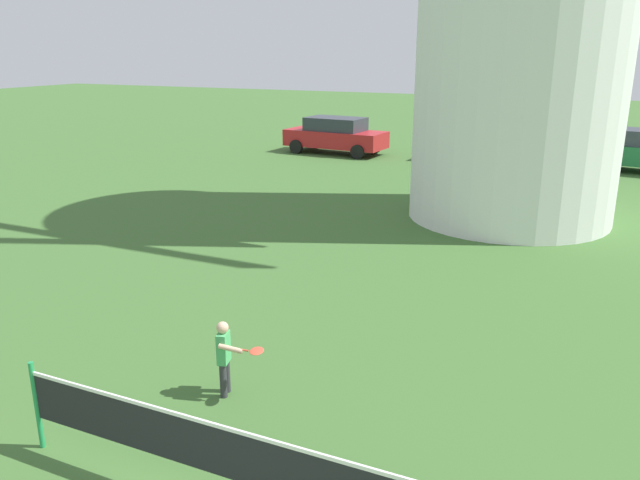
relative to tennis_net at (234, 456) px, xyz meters
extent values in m
cylinder|color=#238E4C|center=(-2.65, 0.00, -0.14)|extent=(0.06, 0.06, 1.10)
cube|color=black|center=(0.00, 0.00, -0.01)|extent=(5.26, 0.01, 0.55)
cube|color=white|center=(0.00, 0.00, 0.28)|extent=(5.26, 0.02, 0.04)
cylinder|color=#333338|center=(-1.36, 1.95, -0.45)|extent=(0.10, 0.10, 0.48)
cylinder|color=#333338|center=(-1.32, 1.81, -0.45)|extent=(0.10, 0.10, 0.48)
cube|color=#4CB266|center=(-1.34, 1.88, 0.01)|extent=(0.18, 0.26, 0.43)
sphere|color=#DBB28E|center=(-1.34, 1.88, 0.29)|extent=(0.16, 0.16, 0.16)
cylinder|color=#DBB28E|center=(-1.38, 2.03, -0.01)|extent=(0.07, 0.07, 0.32)
cylinder|color=#DBB28E|center=(-1.17, 1.79, 0.07)|extent=(0.33, 0.15, 0.12)
cylinder|color=#D84C33|center=(-1.05, 1.82, 0.07)|extent=(0.22, 0.08, 0.04)
ellipsoid|color=#D84C33|center=(-0.83, 1.87, 0.07)|extent=(0.23, 0.28, 0.03)
cube|color=red|center=(-7.89, 20.83, -0.04)|extent=(4.51, 2.04, 0.70)
cube|color=#2D333D|center=(-7.89, 20.83, 0.59)|extent=(2.57, 1.69, 0.56)
cylinder|color=black|center=(-6.33, 21.55, -0.39)|extent=(0.61, 0.23, 0.60)
cylinder|color=black|center=(-6.47, 19.86, -0.39)|extent=(0.61, 0.23, 0.60)
cylinder|color=black|center=(-9.31, 21.79, -0.39)|extent=(0.61, 0.23, 0.60)
cylinder|color=black|center=(-9.44, 20.10, -0.39)|extent=(0.61, 0.23, 0.60)
cube|color=#334C99|center=(-1.50, 21.25, -0.04)|extent=(4.54, 2.08, 0.70)
cube|color=#2D333D|center=(-1.50, 21.25, 0.59)|extent=(2.59, 1.71, 0.56)
cylinder|color=black|center=(0.07, 21.96, -0.39)|extent=(0.61, 0.23, 0.60)
cylinder|color=black|center=(-0.08, 20.27, -0.39)|extent=(0.61, 0.23, 0.60)
cylinder|color=black|center=(-2.92, 22.23, -0.39)|extent=(0.61, 0.23, 0.60)
cylinder|color=black|center=(-3.07, 20.53, -0.39)|extent=(0.61, 0.23, 0.60)
cylinder|color=black|center=(3.25, 22.65, -0.39)|extent=(0.62, 0.27, 0.60)
cylinder|color=black|center=(2.99, 20.97, -0.39)|extent=(0.62, 0.27, 0.60)
camera|label=1|loc=(2.91, -4.36, 3.79)|focal=35.17mm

